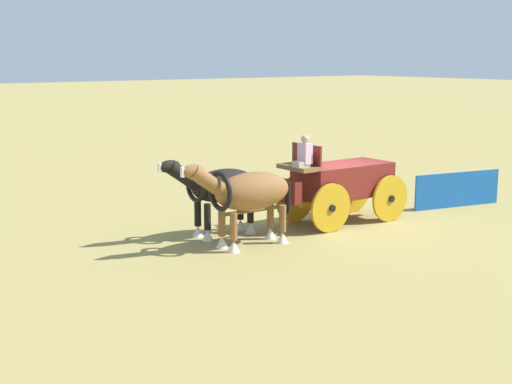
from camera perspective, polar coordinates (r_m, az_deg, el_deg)
ground_plane at (r=20.67m, az=6.89°, el=-2.35°), size 220.00×220.00×0.00m
show_wagon at (r=20.33m, az=6.64°, el=0.79°), size 5.81×1.76×2.63m
draft_horse_near at (r=17.61m, az=-0.65°, el=-0.12°), size 3.19×1.01×2.21m
draft_horse_off at (r=18.68m, az=-2.95°, el=0.32°), size 2.99×0.93×2.14m
sponsor_banner at (r=23.27m, az=15.77°, el=0.18°), size 3.14×0.74×1.10m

